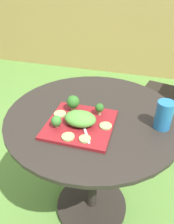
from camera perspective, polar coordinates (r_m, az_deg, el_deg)
ground_plane at (r=1.59m, az=1.15°, el=-22.88°), size 12.00×12.00×0.00m
bamboo_fence at (r=3.09m, az=12.73°, el=22.02°), size 8.00×0.08×1.46m
patio_table at (r=1.24m, az=1.39°, el=-11.62°), size 0.82×0.82×0.74m
salad_plate at (r=0.97m, az=-1.74°, el=-3.12°), size 0.28×0.28×0.01m
drinking_glass at (r=0.99m, az=18.88°, el=-1.08°), size 0.07×0.07×0.12m
fork at (r=0.93m, az=-0.62°, el=-4.23°), size 0.09×0.14×0.00m
lettuce_mound at (r=0.95m, az=-1.74°, el=-1.69°), size 0.14×0.10×0.06m
broccoli_floret_0 at (r=1.00m, az=3.20°, el=1.03°), size 0.04×0.04×0.06m
broccoli_floret_1 at (r=0.94m, az=-7.81°, el=-2.30°), size 0.04×0.04×0.05m
broccoli_floret_2 at (r=1.03m, az=-3.56°, el=2.54°), size 0.06×0.06×0.07m
cucumber_slice_0 at (r=1.03m, az=-6.87°, el=-0.49°), size 0.05×0.05×0.01m
cucumber_slice_1 at (r=0.88m, az=-0.55°, el=-6.84°), size 0.05×0.05×0.01m
cucumber_slice_2 at (r=0.95m, az=4.74°, el=-3.53°), size 0.05×0.05×0.01m
cucumber_slice_3 at (r=0.89m, az=-4.84°, el=-6.28°), size 0.05×0.05×0.01m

